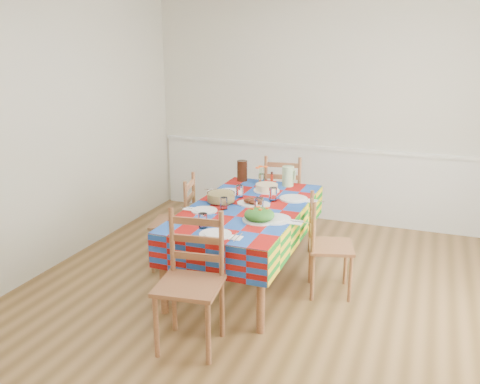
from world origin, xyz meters
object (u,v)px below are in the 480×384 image
object	(u,v)px
green_pitcher	(288,176)
meat_platter	(254,202)
dining_table	(247,214)
chair_right	(326,246)
tea_pitcher	(242,171)
chair_far	(283,197)
chair_left	(177,223)
chair_near	(191,282)

from	to	relation	value
green_pitcher	meat_platter	bearing A→B (deg)	-99.37
dining_table	meat_platter	size ratio (longest dim) A/B	5.90
green_pitcher	chair_right	size ratio (longest dim) A/B	0.23
tea_pitcher	chair_right	xyz separation A→B (m)	(1.08, -0.80, -0.38)
tea_pitcher	chair_far	world-z (taller)	chair_far
chair_far	chair_left	xyz separation A→B (m)	(-0.73, -1.13, -0.02)
tea_pitcher	dining_table	bearing A→B (deg)	-66.05
tea_pitcher	chair_far	distance (m)	0.61
chair_near	chair_left	bearing A→B (deg)	114.30
chair_left	green_pitcher	bearing A→B (deg)	117.16
chair_left	chair_right	xyz separation A→B (m)	(1.45, -0.02, -0.02)
chair_left	chair_right	bearing A→B (deg)	75.30
meat_platter	chair_right	xyz separation A→B (m)	(0.69, -0.07, -0.30)
green_pitcher	chair_left	bearing A→B (deg)	-138.98
green_pitcher	chair_right	xyz separation A→B (m)	(0.57, -0.79, -0.38)
chair_left	tea_pitcher	bearing A→B (deg)	140.65
dining_table	green_pitcher	size ratio (longest dim) A/B	8.94
dining_table	meat_platter	distance (m)	0.12
dining_table	chair_left	world-z (taller)	chair_left
dining_table	chair_far	xyz separation A→B (m)	(0.01, 1.14, -0.16)
green_pitcher	tea_pitcher	xyz separation A→B (m)	(-0.51, 0.02, 0.01)
tea_pitcher	chair_far	xyz separation A→B (m)	(0.36, 0.35, -0.35)
dining_table	chair_right	world-z (taller)	chair_right
chair_right	chair_left	bearing A→B (deg)	73.01
meat_platter	chair_left	xyz separation A→B (m)	(-0.76, -0.05, -0.28)
chair_left	meat_platter	bearing A→B (deg)	79.91
meat_platter	chair_near	bearing A→B (deg)	-92.00
tea_pitcher	green_pitcher	bearing A→B (deg)	-2.04
chair_near	chair_right	bearing A→B (deg)	49.34
meat_platter	chair_right	size ratio (longest dim) A/B	0.35
chair_near	chair_left	xyz separation A→B (m)	(-0.72, 1.15, -0.04)
tea_pitcher	chair_left	xyz separation A→B (m)	(-0.37, -0.78, -0.37)
chair_near	chair_far	distance (m)	2.28
dining_table	chair_right	distance (m)	0.75
chair_right	green_pitcher	bearing A→B (deg)	19.96
green_pitcher	chair_far	distance (m)	0.52
chair_near	dining_table	bearing A→B (deg)	82.01
chair_near	chair_right	distance (m)	1.35
meat_platter	tea_pitcher	xyz separation A→B (m)	(-0.39, 0.73, 0.08)
chair_near	chair_far	size ratio (longest dim) A/B	1.03
green_pitcher	chair_left	world-z (taller)	chair_left
chair_far	chair_left	bearing A→B (deg)	47.85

